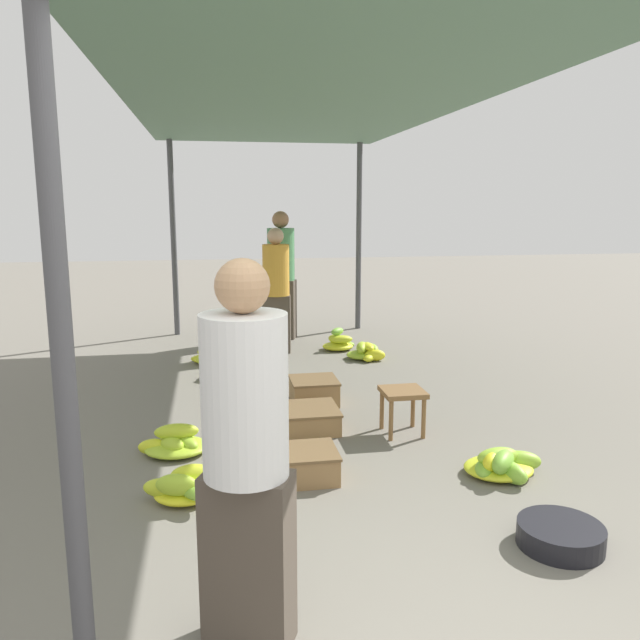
{
  "coord_description": "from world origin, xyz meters",
  "views": [
    {
      "loc": [
        -0.83,
        -1.92,
        1.86
      ],
      "look_at": [
        0.0,
        2.84,
        0.96
      ],
      "focal_mm": 35.0,
      "sensor_mm": 36.0,
      "label": 1
    }
  ],
  "objects_px": {
    "banana_pile_right_1": "(501,465)",
    "crate_far": "(308,418)",
    "banana_pile_left_3": "(214,357)",
    "stool": "(403,398)",
    "banana_pile_left_2": "(175,443)",
    "banana_pile_right_0": "(366,352)",
    "shopper_walking_mid": "(281,273)",
    "shopper_walking_far": "(276,289)",
    "banana_pile_right_2": "(339,343)",
    "crate_mid": "(307,464)",
    "banana_pile_left_0": "(228,371)",
    "banana_pile_left_1": "(188,487)",
    "crate_near": "(314,391)",
    "vendor_foreground": "(246,454)",
    "basin_black": "(560,535)"
  },
  "relations": [
    {
      "from": "banana_pile_left_0",
      "to": "banana_pile_right_1",
      "type": "height_order",
      "value": "banana_pile_left_0"
    },
    {
      "from": "banana_pile_right_0",
      "to": "shopper_walking_mid",
      "type": "xyz_separation_m",
      "value": [
        -0.88,
        1.42,
        0.84
      ]
    },
    {
      "from": "banana_pile_left_0",
      "to": "banana_pile_right_1",
      "type": "relative_size",
      "value": 0.99
    },
    {
      "from": "crate_near",
      "to": "shopper_walking_far",
      "type": "distance_m",
      "value": 2.26
    },
    {
      "from": "banana_pile_left_1",
      "to": "crate_mid",
      "type": "height_order",
      "value": "banana_pile_left_1"
    },
    {
      "from": "crate_mid",
      "to": "banana_pile_left_0",
      "type": "bearing_deg",
      "value": 100.11
    },
    {
      "from": "banana_pile_right_1",
      "to": "banana_pile_right_2",
      "type": "height_order",
      "value": "banana_pile_right_2"
    },
    {
      "from": "banana_pile_left_2",
      "to": "crate_far",
      "type": "xyz_separation_m",
      "value": [
        1.07,
        0.33,
        0.02
      ]
    },
    {
      "from": "crate_far",
      "to": "crate_mid",
      "type": "bearing_deg",
      "value": -98.99
    },
    {
      "from": "stool",
      "to": "banana_pile_left_0",
      "type": "distance_m",
      "value": 2.36
    },
    {
      "from": "vendor_foreground",
      "to": "stool",
      "type": "relative_size",
      "value": 4.42
    },
    {
      "from": "banana_pile_right_2",
      "to": "banana_pile_left_0",
      "type": "bearing_deg",
      "value": -142.06
    },
    {
      "from": "banana_pile_left_0",
      "to": "banana_pile_left_2",
      "type": "relative_size",
      "value": 1.07
    },
    {
      "from": "banana_pile_left_0",
      "to": "crate_far",
      "type": "height_order",
      "value": "banana_pile_left_0"
    },
    {
      "from": "crate_mid",
      "to": "shopper_walking_far",
      "type": "distance_m",
      "value": 3.85
    },
    {
      "from": "banana_pile_right_1",
      "to": "crate_near",
      "type": "height_order",
      "value": "crate_near"
    },
    {
      "from": "stool",
      "to": "banana_pile_left_0",
      "type": "relative_size",
      "value": 0.66
    },
    {
      "from": "shopper_walking_far",
      "to": "banana_pile_right_2",
      "type": "bearing_deg",
      "value": -0.48
    },
    {
      "from": "stool",
      "to": "crate_far",
      "type": "xyz_separation_m",
      "value": [
        -0.75,
        0.23,
        -0.21
      ]
    },
    {
      "from": "basin_black",
      "to": "banana_pile_right_0",
      "type": "xyz_separation_m",
      "value": [
        -0.02,
        4.32,
        0.02
      ]
    },
    {
      "from": "crate_mid",
      "to": "shopper_walking_mid",
      "type": "relative_size",
      "value": 0.23
    },
    {
      "from": "vendor_foreground",
      "to": "banana_pile_left_2",
      "type": "xyz_separation_m",
      "value": [
        -0.43,
        2.19,
        -0.78
      ]
    },
    {
      "from": "banana_pile_left_0",
      "to": "crate_near",
      "type": "height_order",
      "value": "crate_near"
    },
    {
      "from": "stool",
      "to": "crate_mid",
      "type": "bearing_deg",
      "value": -141.6
    },
    {
      "from": "crate_mid",
      "to": "stool",
      "type": "bearing_deg",
      "value": 38.4
    },
    {
      "from": "banana_pile_right_0",
      "to": "shopper_walking_mid",
      "type": "bearing_deg",
      "value": 121.78
    },
    {
      "from": "banana_pile_right_0",
      "to": "shopper_walking_mid",
      "type": "height_order",
      "value": "shopper_walking_mid"
    },
    {
      "from": "stool",
      "to": "crate_mid",
      "type": "height_order",
      "value": "stool"
    },
    {
      "from": "stool",
      "to": "banana_pile_left_3",
      "type": "bearing_deg",
      "value": 119.92
    },
    {
      "from": "shopper_walking_far",
      "to": "banana_pile_right_0",
      "type": "bearing_deg",
      "value": -28.65
    },
    {
      "from": "banana_pile_right_2",
      "to": "banana_pile_left_3",
      "type": "bearing_deg",
      "value": -165.07
    },
    {
      "from": "banana_pile_right_1",
      "to": "shopper_walking_mid",
      "type": "relative_size",
      "value": 0.32
    },
    {
      "from": "stool",
      "to": "basin_black",
      "type": "xyz_separation_m",
      "value": [
        0.34,
        -1.82,
        -0.24
      ]
    },
    {
      "from": "banana_pile_left_0",
      "to": "banana_pile_left_1",
      "type": "relative_size",
      "value": 0.96
    },
    {
      "from": "basin_black",
      "to": "banana_pile_left_3",
      "type": "bearing_deg",
      "value": 112.64
    },
    {
      "from": "stool",
      "to": "banana_pile_left_0",
      "type": "xyz_separation_m",
      "value": [
        -1.37,
        1.91,
        -0.22
      ]
    },
    {
      "from": "stool",
      "to": "crate_far",
      "type": "relative_size",
      "value": 0.74
    },
    {
      "from": "vendor_foreground",
      "to": "crate_near",
      "type": "bearing_deg",
      "value": 75.88
    },
    {
      "from": "banana_pile_left_3",
      "to": "crate_far",
      "type": "xyz_separation_m",
      "value": [
        0.76,
        -2.4,
        0.03
      ]
    },
    {
      "from": "banana_pile_left_2",
      "to": "banana_pile_right_1",
      "type": "distance_m",
      "value": 2.39
    },
    {
      "from": "crate_far",
      "to": "shopper_walking_mid",
      "type": "distance_m",
      "value": 3.78
    },
    {
      "from": "banana_pile_right_1",
      "to": "crate_far",
      "type": "relative_size",
      "value": 1.15
    },
    {
      "from": "vendor_foreground",
      "to": "crate_mid",
      "type": "bearing_deg",
      "value": 72.62
    },
    {
      "from": "banana_pile_left_3",
      "to": "banana_pile_right_1",
      "type": "relative_size",
      "value": 1.02
    },
    {
      "from": "banana_pile_left_1",
      "to": "shopper_walking_mid",
      "type": "height_order",
      "value": "shopper_walking_mid"
    },
    {
      "from": "basin_black",
      "to": "shopper_walking_far",
      "type": "relative_size",
      "value": 0.3
    },
    {
      "from": "vendor_foreground",
      "to": "shopper_walking_far",
      "type": "distance_m",
      "value": 5.4
    },
    {
      "from": "banana_pile_left_3",
      "to": "shopper_walking_mid",
      "type": "relative_size",
      "value": 0.33
    },
    {
      "from": "stool",
      "to": "banana_pile_left_2",
      "type": "bearing_deg",
      "value": -176.73
    },
    {
      "from": "crate_far",
      "to": "shopper_walking_mid",
      "type": "bearing_deg",
      "value": 86.96
    }
  ]
}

